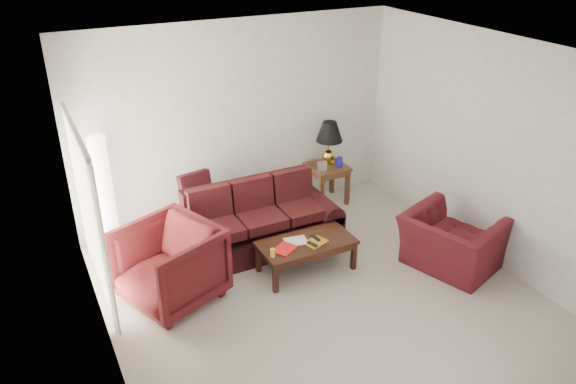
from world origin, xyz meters
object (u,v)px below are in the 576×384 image
object	(u,v)px
sofa	(259,220)
armchair_right	(451,242)
armchair_left	(169,265)
floor_lamp	(105,195)
coffee_table	(306,256)
end_table	(327,184)

from	to	relation	value
sofa	armchair_right	xyz separation A→B (m)	(2.09, -1.57, -0.09)
armchair_left	armchair_right	distance (m)	3.66
armchair_left	armchair_right	xyz separation A→B (m)	(3.53, -0.99, -0.11)
sofa	armchair_left	xyz separation A→B (m)	(-1.44, -0.58, 0.03)
sofa	floor_lamp	bearing A→B (deg)	157.99
armchair_right	coffee_table	size ratio (longest dim) A/B	0.93
sofa	end_table	world-z (taller)	sofa
end_table	armchair_right	size ratio (longest dim) A/B	0.55
sofa	floor_lamp	size ratio (longest dim) A/B	1.31
floor_lamp	sofa	bearing A→B (deg)	-25.41
sofa	end_table	bearing A→B (deg)	31.09
armchair_left	armchair_right	bearing A→B (deg)	52.64
end_table	armchair_left	size ratio (longest dim) A/B	0.59
sofa	armchair_right	distance (m)	2.61
end_table	floor_lamp	bearing A→B (deg)	179.17
armchair_right	armchair_left	bearing A→B (deg)	55.41
floor_lamp	armchair_right	world-z (taller)	floor_lamp
coffee_table	armchair_left	bearing A→B (deg)	163.13
sofa	armchair_left	distance (m)	1.55
armchair_left	armchair_right	size ratio (longest dim) A/B	0.93
armchair_right	coffee_table	distance (m)	1.93
end_table	coffee_table	distance (m)	2.05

